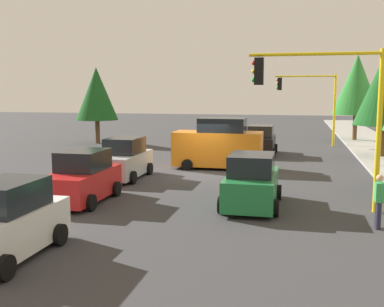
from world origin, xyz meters
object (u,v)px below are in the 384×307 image
object	(u,v)px
traffic_signal_far_left	(310,95)
tree_roadside_far	(357,85)
car_red	(82,179)
car_black	(261,141)
tree_opposite_side	(97,94)
street_lamp_curbside	(384,89)
car_white	(4,224)
traffic_signal_near_left	(326,98)
car_green	(252,183)
car_silver	(124,160)
delivery_van_orange	(218,145)
pedestrian_crossing	(379,200)

from	to	relation	value
traffic_signal_far_left	tree_roadside_far	xyz separation A→B (m)	(-4.00, 3.83, 0.84)
car_red	car_black	bearing A→B (deg)	159.14
tree_opposite_side	traffic_signal_far_left	bearing A→B (deg)	96.84
street_lamp_curbside	tree_roadside_far	world-z (taller)	tree_roadside_far
car_black	car_white	bearing A→B (deg)	-13.11
traffic_signal_near_left	car_green	bearing A→B (deg)	-86.57
car_white	car_green	world-z (taller)	same
traffic_signal_far_left	car_silver	size ratio (longest dim) A/B	1.37
tree_opposite_side	car_black	bearing A→B (deg)	73.84
traffic_signal_far_left	car_white	xyz separation A→B (m)	(26.85, -8.12, -3.00)
car_white	car_silver	size ratio (longest dim) A/B	1.00
tree_opposite_side	delivery_van_orange	world-z (taller)	tree_opposite_side
tree_roadside_far	traffic_signal_near_left	bearing A→B (deg)	-9.01
traffic_signal_far_left	tree_roadside_far	bearing A→B (deg)	136.23
tree_roadside_far	car_white	world-z (taller)	tree_roadside_far
traffic_signal_near_left	car_white	xyz separation A→B (m)	(6.85, -8.15, -3.11)
delivery_van_orange	tree_opposite_side	bearing A→B (deg)	-130.80
tree_opposite_side	car_red	world-z (taller)	tree_opposite_side
car_green	pedestrian_crossing	xyz separation A→B (m)	(1.91, 4.08, 0.01)
tree_roadside_far	delivery_van_orange	distance (m)	18.64
delivery_van_orange	car_red	size ratio (longest dim) A/B	1.24
traffic_signal_near_left	tree_opposite_side	world-z (taller)	tree_opposite_side
street_lamp_curbside	tree_roadside_far	bearing A→B (deg)	178.81
car_silver	car_green	bearing A→B (deg)	56.87
delivery_van_orange	traffic_signal_far_left	bearing A→B (deg)	157.04
street_lamp_curbside	car_white	distance (m)	20.46
pedestrian_crossing	delivery_van_orange	bearing A→B (deg)	-146.41
traffic_signal_near_left	car_green	xyz separation A→B (m)	(0.15, -2.51, -3.11)
traffic_signal_near_left	street_lamp_curbside	xyz separation A→B (m)	(-9.61, 3.51, 0.34)
traffic_signal_near_left	tree_roadside_far	size ratio (longest dim) A/B	0.78
car_red	traffic_signal_far_left	bearing A→B (deg)	156.78
tree_opposite_side	pedestrian_crossing	xyz separation A→B (m)	(20.06, 18.27, -3.08)
traffic_signal_far_left	car_silver	distance (m)	18.51
traffic_signal_near_left	traffic_signal_far_left	bearing A→B (deg)	-179.92
delivery_van_orange	pedestrian_crossing	world-z (taller)	delivery_van_orange
traffic_signal_far_left	delivery_van_orange	bearing A→B (deg)	-22.96
car_green	street_lamp_curbside	bearing A→B (deg)	148.35
car_black	car_white	size ratio (longest dim) A/B	1.02
delivery_van_orange	pedestrian_crossing	distance (m)	12.08
pedestrian_crossing	car_silver	bearing A→B (deg)	-120.21
traffic_signal_near_left	pedestrian_crossing	distance (m)	4.04
street_lamp_curbside	delivery_van_orange	world-z (taller)	street_lamp_curbside
traffic_signal_far_left	pedestrian_crossing	xyz separation A→B (m)	(22.06, 1.60, -2.98)
tree_roadside_far	car_silver	bearing A→B (deg)	-33.12
delivery_van_orange	pedestrian_crossing	xyz separation A→B (m)	(10.06, 6.68, -0.37)
traffic_signal_near_left	tree_roadside_far	xyz separation A→B (m)	(-24.00, 3.81, 0.73)
traffic_signal_near_left	car_black	world-z (taller)	traffic_signal_near_left
car_green	car_silver	bearing A→B (deg)	-123.13
car_black	car_red	xyz separation A→B (m)	(14.89, -5.67, -0.00)
tree_opposite_side	car_black	size ratio (longest dim) A/B	1.49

